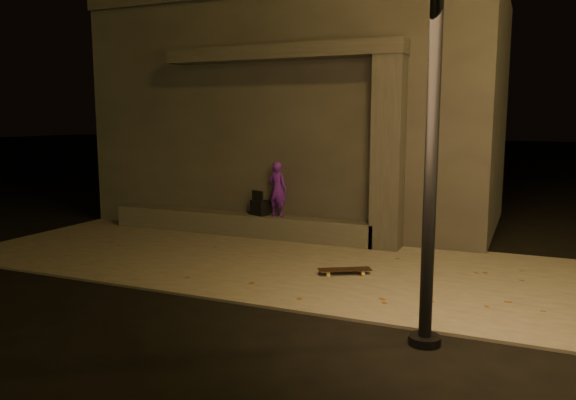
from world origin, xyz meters
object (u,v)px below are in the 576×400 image
at_px(column, 388,154).
at_px(skateboard, 345,270).
at_px(backpack, 260,206).
at_px(skateboarder, 278,189).

distance_m(column, skateboard, 2.72).
height_order(backpack, skateboard, backpack).
xyz_separation_m(column, skateboard, (-0.15, -2.10, -1.72)).
height_order(column, backpack, column).
xyz_separation_m(skateboarder, skateboard, (2.13, -2.10, -0.94)).
relative_size(column, backpack, 6.90).
bearing_deg(column, skateboard, -94.05).
relative_size(skateboarder, skateboard, 1.36).
bearing_deg(column, skateboarder, 180.00).
bearing_deg(backpack, skateboarder, 24.37).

